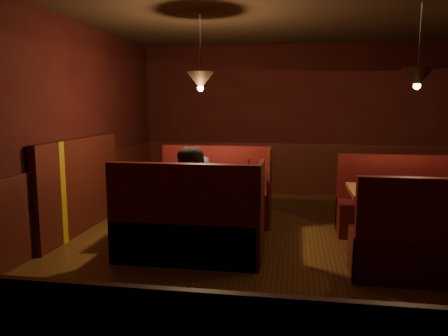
% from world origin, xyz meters
% --- Properties ---
extents(room, '(6.02, 7.02, 2.92)m').
position_xyz_m(room, '(-0.28, 0.04, 1.05)').
color(room, '#4D2E16').
rests_on(room, ground).
extents(main_table, '(1.52, 0.92, 1.06)m').
position_xyz_m(main_table, '(-1.18, 0.31, 0.63)').
color(main_table, brown).
rests_on(main_table, ground).
extents(main_bench_far, '(1.67, 0.60, 1.14)m').
position_xyz_m(main_bench_far, '(-1.16, 1.17, 0.36)').
color(main_bench_far, black).
rests_on(main_bench_far, ground).
extents(main_bench_near, '(1.67, 0.60, 1.14)m').
position_xyz_m(main_bench_near, '(-1.16, -0.55, 0.36)').
color(main_bench_near, black).
rests_on(main_bench_near, ground).
extents(second_table, '(1.37, 0.87, 0.77)m').
position_xyz_m(second_table, '(1.32, 0.10, 0.57)').
color(second_table, brown).
rests_on(second_table, ground).
extents(second_bench_far, '(1.51, 0.56, 1.08)m').
position_xyz_m(second_bench_far, '(1.35, 0.91, 0.34)').
color(second_bench_far, black).
rests_on(second_bench_far, ground).
extents(second_bench_near, '(1.51, 0.56, 1.08)m').
position_xyz_m(second_bench_near, '(1.35, -0.72, 0.34)').
color(second_bench_near, black).
rests_on(second_bench_near, ground).
extents(diner_a, '(0.59, 0.49, 1.39)m').
position_xyz_m(diner_a, '(-1.33, 0.89, 0.70)').
color(diner_a, '#2F2F33').
rests_on(diner_a, ground).
extents(diner_b, '(0.86, 0.71, 1.62)m').
position_xyz_m(diner_b, '(-1.15, -0.26, 0.81)').
color(diner_b, black).
rests_on(diner_b, ground).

